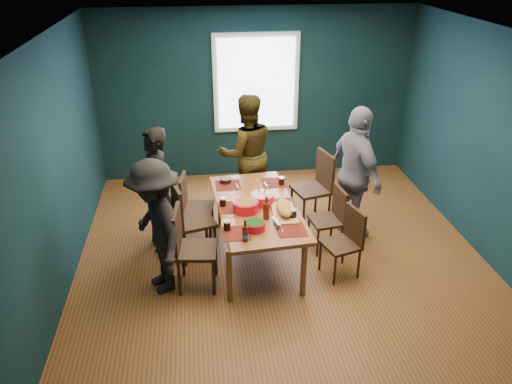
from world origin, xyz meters
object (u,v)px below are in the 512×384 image
Objects in this scene: bowl_herbs at (255,225)px; chair_right_mid at (332,214)px; person_far_left at (156,190)px; person_back at (247,153)px; chair_right_far at (317,182)px; chair_right_near at (347,237)px; chair_left_mid at (187,216)px; dining_table at (257,211)px; chair_left_near at (188,243)px; cutting_board at (284,209)px; bowl_dumpling at (262,198)px; person_right at (356,174)px; person_near_left at (156,228)px; bowl_salad at (246,206)px; chair_left_far at (191,202)px.

chair_right_mid is at bearing 30.16° from bowl_herbs.
person_far_left is 0.94× the size of person_back.
chair_right_far is 1.20× the size of chair_right_near.
chair_right_near is at bearing -32.36° from chair_left_mid.
person_back is at bearing 39.72° from chair_left_mid.
person_back is 7.46× the size of bowl_herbs.
chair_left_mid is 1.00m from bowl_herbs.
chair_left_mid is (-0.85, 0.09, -0.06)m from dining_table.
chair_left_near is at bearing -153.11° from dining_table.
chair_right_near is 1.31× the size of cutting_board.
person_right is at bearing 12.98° from bowl_dumpling.
person_near_left is at bearing 48.22° from person_back.
person_back reaches higher than bowl_herbs.
chair_left_near is 0.63× the size of person_near_left.
person_right reaches higher than bowl_dumpling.
chair_left_mid is 0.75m from bowl_salad.
bowl_herbs is at bearing -158.25° from chair_right_mid.
person_near_left reaches higher than bowl_dumpling.
person_right reaches higher than bowl_salad.
cutting_board is (-0.70, 0.26, 0.28)m from chair_right_near.
chair_right_mid is 0.61m from person_right.
person_near_left is at bearing -162.95° from chair_right_far.
person_far_left is 1.30m from bowl_dumpling.
bowl_salad is at bearing 75.00° from person_back.
person_near_left reaches higher than bowl_salad.
bowl_herbs is (-0.16, -0.61, -0.01)m from bowl_dumpling.
person_far_left reaches higher than dining_table.
chair_right_far is 2.47m from person_near_left.
person_right is at bearing 28.07° from chair_left_near.
chair_right_near is 2.17m from person_near_left.
person_right is (0.38, -0.43, 0.30)m from chair_right_far.
chair_right_far is 1.09m from person_back.
chair_left_near is at bearing 66.78° from person_near_left.
dining_table is at bearing -133.78° from bowl_dumpling.
chair_right_mid is 3.63× the size of bowl_herbs.
person_right is 2.62m from person_near_left.
person_back is at bearing 136.92° from chair_right_far.
chair_left_mid is 0.51m from person_far_left.
bowl_dumpling reaches higher than bowl_salad.
chair_left_near is at bearing -147.27° from bowl_dumpling.
chair_left_far is 0.97m from bowl_salad.
chair_left_mid is at bearing 145.32° from chair_right_near.
person_right is at bearing 32.58° from bowl_herbs.
person_right is at bearing 74.61° from person_far_left.
person_far_left reaches higher than bowl_dumpling.
chair_right_mid is at bearing -102.84° from chair_right_far.
cutting_board is at bearing -164.04° from chair_right_mid.
bowl_salad is 0.45m from cutting_board.
chair_right_far reaches higher than chair_right_near.
dining_table is 0.98m from chair_left_far.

